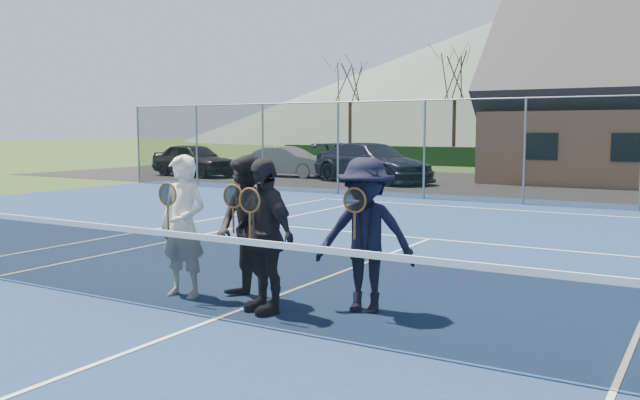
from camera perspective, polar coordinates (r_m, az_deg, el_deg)
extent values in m
plane|color=#2C4719|center=(26.31, 20.15, 0.97)|extent=(220.00, 220.00, 0.00)
cube|color=navy|center=(7.79, -8.59, -9.93)|extent=(30.00, 30.00, 0.02)
cube|color=black|center=(27.32, 11.88, 1.40)|extent=(40.00, 12.00, 0.01)
cube|color=black|center=(38.12, 23.52, 3.12)|extent=(40.00, 1.20, 1.10)
cone|color=#516158|center=(105.31, 14.41, 9.56)|extent=(110.00, 110.00, 18.00)
imported|color=black|center=(31.06, -10.56, 3.35)|extent=(4.65, 2.46, 1.51)
imported|color=gray|center=(30.30, -2.67, 3.23)|extent=(4.12, 1.52, 1.35)
imported|color=black|center=(27.03, 4.46, 3.14)|extent=(5.90, 3.89, 1.59)
cube|color=white|center=(18.42, 15.49, -0.81)|extent=(10.97, 0.06, 0.01)
cube|color=white|center=(6.20, 23.51, -14.49)|extent=(0.06, 23.77, 0.01)
cube|color=white|center=(13.26, 9.22, -3.26)|extent=(8.23, 0.06, 0.01)
cube|color=white|center=(7.79, -8.59, -9.83)|extent=(0.06, 12.80, 0.01)
cube|color=black|center=(7.68, -8.64, -6.56)|extent=(11.60, 0.02, 0.88)
cube|color=white|center=(7.59, -8.69, -3.24)|extent=(11.60, 0.03, 0.07)
cylinder|color=slate|center=(27.62, -15.06, 4.48)|extent=(0.07, 0.07, 3.00)
cylinder|color=slate|center=(25.56, -10.34, 4.48)|extent=(0.07, 0.07, 3.00)
cylinder|color=slate|center=(23.70, -4.84, 4.44)|extent=(0.07, 0.07, 3.00)
cylinder|color=slate|center=(22.10, 1.52, 4.35)|extent=(0.07, 0.07, 3.00)
cylinder|color=slate|center=(20.80, 8.78, 4.17)|extent=(0.07, 0.07, 3.00)
cylinder|color=slate|center=(19.88, 16.84, 3.90)|extent=(0.07, 0.07, 3.00)
cube|color=black|center=(19.88, 16.84, 3.90)|extent=(30.00, 0.03, 3.00)
cylinder|color=slate|center=(19.88, 16.97, 8.23)|extent=(30.00, 0.04, 0.04)
cube|color=black|center=(26.41, 18.12, 4.32)|extent=(1.20, 0.06, 1.00)
cube|color=black|center=(25.92, 24.62, 4.05)|extent=(1.20, 0.06, 1.00)
cylinder|color=#3C2315|center=(44.00, 2.54, 5.73)|extent=(0.22, 0.22, 3.85)
cylinder|color=#361F13|center=(41.16, 11.20, 5.60)|extent=(0.22, 0.22, 3.85)
imported|color=white|center=(8.70, -11.43, -2.19)|extent=(0.68, 0.47, 1.80)
torus|color=brown|center=(8.45, -12.72, 0.48)|extent=(0.29, 0.02, 0.29)
cylinder|color=black|center=(8.45, -12.72, 0.48)|extent=(0.25, 0.00, 0.25)
cylinder|color=brown|center=(8.48, -12.68, -1.40)|extent=(0.03, 0.03, 0.32)
imported|color=black|center=(8.32, -6.15, -2.47)|extent=(1.05, 0.94, 1.80)
torus|color=brown|center=(8.06, -7.33, 0.32)|extent=(0.29, 0.02, 0.29)
cylinder|color=black|center=(8.06, -7.33, 0.32)|extent=(0.25, 0.00, 0.25)
cylinder|color=brown|center=(8.09, -7.31, -1.66)|extent=(0.03, 0.03, 0.32)
imported|color=black|center=(7.84, -4.74, -2.97)|extent=(1.14, 0.80, 1.80)
torus|color=brown|center=(7.57, -5.95, -0.03)|extent=(0.29, 0.02, 0.29)
cylinder|color=black|center=(7.57, -5.95, -0.03)|extent=(0.25, 0.00, 0.25)
cylinder|color=brown|center=(7.61, -5.92, -2.13)|extent=(0.03, 0.03, 0.32)
imported|color=black|center=(7.85, 3.84, -2.96)|extent=(1.30, 0.95, 1.80)
torus|color=brown|center=(7.55, 2.93, -0.02)|extent=(0.29, 0.02, 0.29)
cylinder|color=black|center=(7.55, 2.93, -0.02)|extent=(0.25, 0.00, 0.25)
cylinder|color=brown|center=(7.59, 2.92, -2.12)|extent=(0.03, 0.03, 0.32)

